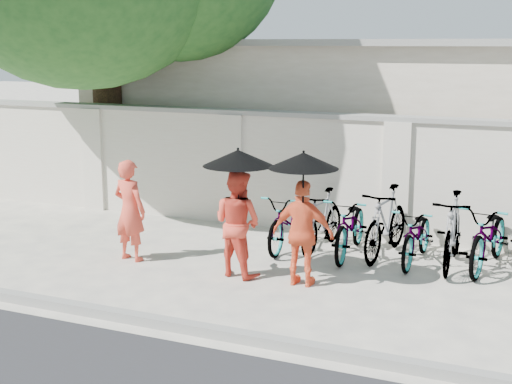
% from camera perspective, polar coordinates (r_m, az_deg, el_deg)
% --- Properties ---
extents(ground, '(80.00, 80.00, 0.00)m').
position_cam_1_polar(ground, '(10.06, -4.18, -7.05)').
color(ground, beige).
extents(kerb, '(40.00, 0.16, 0.12)m').
position_cam_1_polar(kerb, '(8.67, -9.42, -9.96)').
color(kerb, gray).
rests_on(kerb, ground).
extents(compound_wall, '(20.00, 0.30, 2.00)m').
position_cam_1_polar(compound_wall, '(12.34, 6.75, 1.24)').
color(compound_wall, beige).
rests_on(compound_wall, ground).
extents(building_behind, '(14.00, 6.00, 3.20)m').
position_cam_1_polar(building_behind, '(15.72, 14.30, 5.44)').
color(building_behind, beige).
rests_on(building_behind, ground).
extents(monk_left, '(0.62, 0.46, 1.55)m').
position_cam_1_polar(monk_left, '(10.93, -10.07, -1.45)').
color(monk_left, '#E64833').
rests_on(monk_left, ground).
extents(monk_center, '(0.86, 0.75, 1.53)m').
position_cam_1_polar(monk_center, '(10.06, -1.50, -2.49)').
color(monk_center, '#E1412E').
rests_on(monk_center, ground).
extents(parasol_center, '(0.98, 0.98, 0.95)m').
position_cam_1_polar(parasol_center, '(9.77, -1.45, 2.75)').
color(parasol_center, black).
rests_on(parasol_center, ground).
extents(monk_right, '(0.86, 0.37, 1.46)m').
position_cam_1_polar(monk_right, '(9.66, 3.79, -3.33)').
color(monk_right, '#F45F32').
rests_on(monk_right, ground).
extents(parasol_right, '(0.94, 0.94, 1.02)m').
position_cam_1_polar(parasol_right, '(9.36, 3.82, 2.52)').
color(parasol_right, black).
rests_on(parasol_right, ground).
extents(bike_0, '(0.63, 1.76, 0.92)m').
position_cam_1_polar(bike_0, '(11.46, 2.70, -2.28)').
color(bike_0, gray).
rests_on(bike_0, ground).
extents(bike_1, '(0.58, 1.65, 0.97)m').
position_cam_1_polar(bike_1, '(11.39, 5.30, -2.28)').
color(bike_1, gray).
rests_on(bike_1, ground).
extents(bike_2, '(0.75, 1.86, 0.96)m').
position_cam_1_polar(bike_2, '(11.14, 7.61, -2.68)').
color(bike_2, gray).
rests_on(bike_2, ground).
extents(bike_3, '(0.71, 1.87, 1.09)m').
position_cam_1_polar(bike_3, '(11.15, 10.36, -2.41)').
color(bike_3, gray).
rests_on(bike_3, ground).
extents(bike_4, '(0.64, 1.69, 0.88)m').
position_cam_1_polar(bike_4, '(10.96, 12.79, -3.35)').
color(bike_4, gray).
rests_on(bike_4, ground).
extents(bike_5, '(0.58, 1.85, 1.10)m').
position_cam_1_polar(bike_5, '(10.82, 15.44, -3.06)').
color(bike_5, gray).
rests_on(bike_5, ground).
extents(bike_6, '(0.92, 1.98, 1.00)m').
position_cam_1_polar(bike_6, '(10.94, 18.19, -3.35)').
color(bike_6, gray).
rests_on(bike_6, ground).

